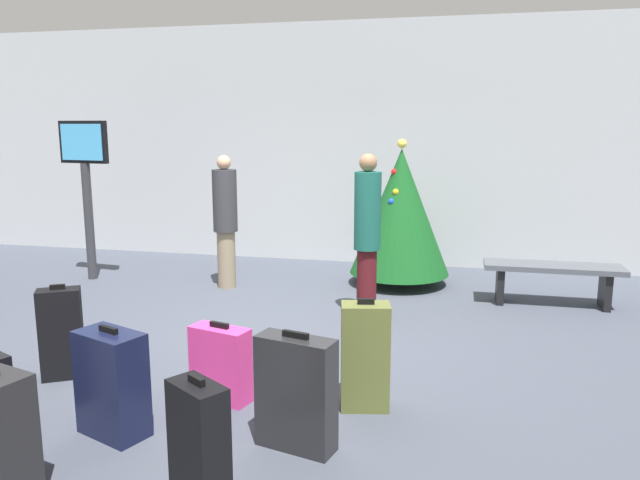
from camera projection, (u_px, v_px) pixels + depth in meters
ground_plane at (277, 334)px, 6.10m from camera, size 16.00×16.00×0.00m
back_wall at (344, 145)px, 9.14m from camera, size 16.00×0.20×3.54m
holiday_tree at (400, 212)px, 7.86m from camera, size 1.29×1.29×1.89m
flight_info_kiosk at (86, 174)px, 8.05m from camera, size 0.72×0.18×2.11m
waiting_bench at (552, 275)px, 7.02m from camera, size 1.53×0.44×0.48m
traveller_0 at (225, 218)px, 7.72m from camera, size 0.39×0.39×1.69m
traveller_1 at (367, 232)px, 6.41m from camera, size 0.38×0.38×1.77m
suitcase_0 at (61, 334)px, 4.98m from camera, size 0.38×0.33×0.79m
suitcase_1 at (365, 356)px, 4.43m from camera, size 0.39×0.29×0.83m
suitcase_2 at (199, 455)px, 3.11m from camera, size 0.37×0.33×0.82m
suitcase_3 at (221, 364)px, 4.59m from camera, size 0.49×0.30×0.61m
suitcase_6 at (296, 393)px, 3.88m from camera, size 0.54×0.31×0.78m
suitcase_7 at (112, 384)px, 4.06m from camera, size 0.53×0.42×0.75m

